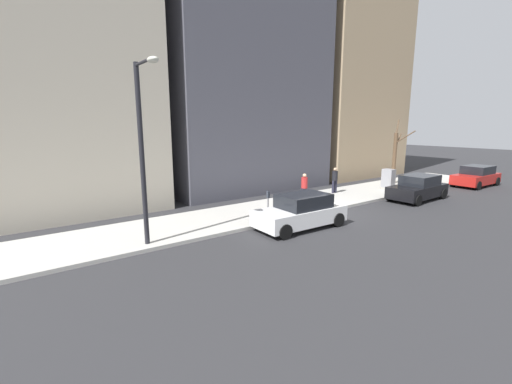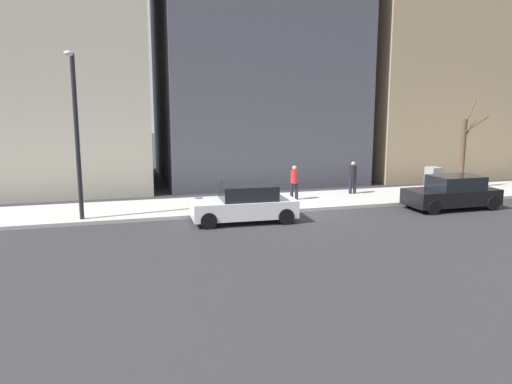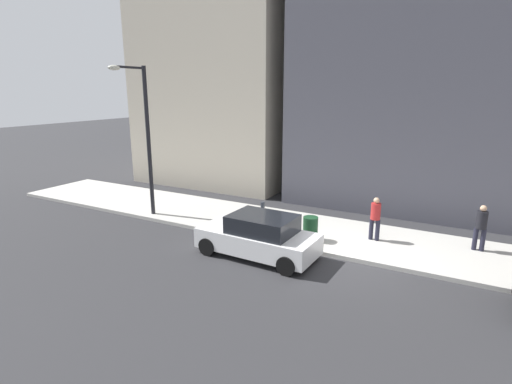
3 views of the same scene
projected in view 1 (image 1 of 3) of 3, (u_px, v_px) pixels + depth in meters
name	position (u px, v px, depth m)	size (l,w,h in m)	color
ground_plane	(326.00, 213.00, 17.94)	(120.00, 120.00, 0.00)	#2B2B2D
sidewalk	(300.00, 204.00, 19.50)	(4.00, 36.00, 0.15)	#B2AFA8
parked_car_red	(476.00, 176.00, 25.49)	(2.03, 4.25, 1.52)	red
parked_car_black	(418.00, 188.00, 20.86)	(1.99, 4.23, 1.52)	black
parked_car_white	(301.00, 212.00, 15.24)	(2.05, 4.26, 1.52)	white
parking_meter	(268.00, 202.00, 16.01)	(0.14, 0.10, 1.35)	slate
utility_box	(388.00, 180.00, 23.21)	(0.83, 0.61, 1.43)	#A8A399
streetlamp	(143.00, 140.00, 11.94)	(1.97, 0.32, 6.50)	black
bare_tree	(395.00, 156.00, 25.54)	(1.74, 1.15, 4.78)	brown
trash_bin	(290.00, 203.00, 17.50)	(0.56, 0.56, 0.90)	#14381E
pedestrian_near_meter	(335.00, 179.00, 22.16)	(0.36, 0.40, 1.66)	#1E1E2D
pedestrian_midblock	(304.00, 186.00, 19.55)	(0.36, 0.40, 1.66)	#1E1E2D
office_tower_left	(336.00, 53.00, 30.91)	(9.47, 9.47, 21.76)	tan
office_block_center	(222.00, 25.00, 24.90)	(11.51, 11.51, 23.28)	#4C4C56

